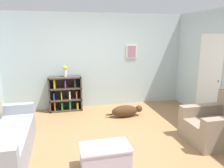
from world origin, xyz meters
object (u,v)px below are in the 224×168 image
at_px(bookshelf, 66,94).
at_px(vase, 65,70).
at_px(recliner_chair, 218,125).
at_px(coffee_table, 105,157).
at_px(dog, 126,111).

xyz_separation_m(bookshelf, vase, (0.02, -0.02, 0.65)).
bearing_deg(bookshelf, recliner_chair, -41.37).
distance_m(coffee_table, dog, 2.23).
height_order(dog, vase, vase).
distance_m(bookshelf, vase, 0.65).
relative_size(coffee_table, vase, 2.57).
relative_size(recliner_chair, dog, 1.14).
relative_size(coffee_table, dog, 0.81).
bearing_deg(coffee_table, recliner_chair, 9.87).
bearing_deg(vase, dog, -30.50).
xyz_separation_m(recliner_chair, coffee_table, (-2.31, -0.40, -0.11)).
height_order(bookshelf, dog, bookshelf).
relative_size(bookshelf, dog, 0.99).
distance_m(dog, vase, 1.91).
xyz_separation_m(recliner_chair, vase, (-2.80, 2.46, 0.79)).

